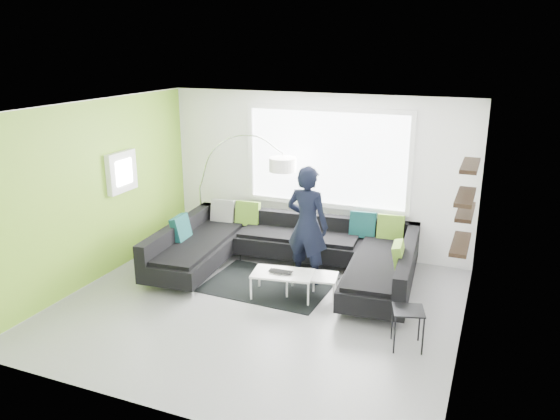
% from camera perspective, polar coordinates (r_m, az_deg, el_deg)
% --- Properties ---
extents(ground, '(5.50, 5.50, 0.00)m').
position_cam_1_polar(ground, '(7.93, -2.28, -9.97)').
color(ground, gray).
rests_on(ground, ground).
extents(room_shell, '(5.54, 5.04, 2.82)m').
position_cam_1_polar(room_shell, '(7.46, -1.53, 3.14)').
color(room_shell, white).
rests_on(room_shell, ground).
extents(sectional_sofa, '(4.16, 2.77, 0.86)m').
position_cam_1_polar(sectional_sofa, '(8.71, 0.59, -4.68)').
color(sectional_sofa, black).
rests_on(sectional_sofa, ground).
extents(rug, '(1.93, 1.43, 0.01)m').
position_cam_1_polar(rug, '(8.56, -1.22, -7.81)').
color(rug, black).
rests_on(rug, ground).
extents(coffee_table, '(1.24, 0.84, 0.38)m').
position_cam_1_polar(coffee_table, '(8.16, 1.85, -7.70)').
color(coffee_table, silver).
rests_on(coffee_table, ground).
extents(arc_lamp, '(2.07, 1.04, 2.11)m').
position_cam_1_polar(arc_lamp, '(10.18, -8.35, 2.39)').
color(arc_lamp, silver).
rests_on(arc_lamp, ground).
extents(side_table, '(0.46, 0.46, 0.51)m').
position_cam_1_polar(side_table, '(7.01, 13.15, -11.95)').
color(side_table, black).
rests_on(side_table, ground).
extents(person, '(0.78, 0.60, 1.86)m').
position_cam_1_polar(person, '(8.37, 2.87, -1.59)').
color(person, black).
rests_on(person, ground).
extents(laptop, '(0.37, 0.25, 0.03)m').
position_cam_1_polar(laptop, '(8.00, -0.08, -6.63)').
color(laptop, black).
rests_on(laptop, coffee_table).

